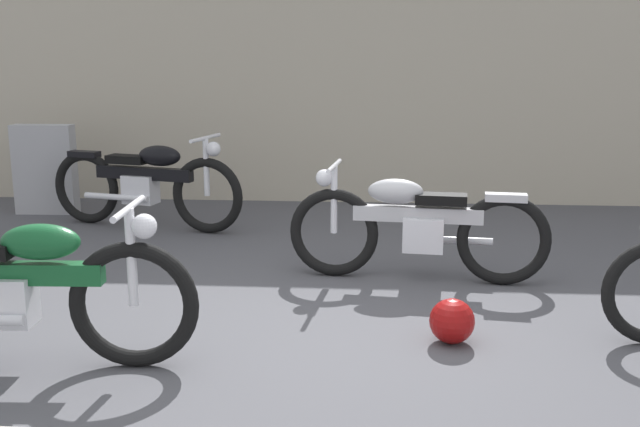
% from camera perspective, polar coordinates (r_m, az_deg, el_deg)
% --- Properties ---
extents(ground_plane, '(40.00, 40.00, 0.00)m').
position_cam_1_polar(ground_plane, '(4.71, 0.45, -10.10)').
color(ground_plane, '#47474C').
extents(building_wall, '(18.00, 0.30, 3.20)m').
position_cam_1_polar(building_wall, '(8.99, 2.40, 11.13)').
color(building_wall, '#B2A893').
rests_on(building_wall, ground_plane).
extents(stone_marker, '(0.68, 0.22, 1.00)m').
position_cam_1_polar(stone_marker, '(8.87, -20.37, 3.20)').
color(stone_marker, '#9E9EA3').
rests_on(stone_marker, ground_plane).
extents(helmet, '(0.29, 0.29, 0.29)m').
position_cam_1_polar(helmet, '(4.77, 10.11, -8.14)').
color(helmet, maroon).
rests_on(helmet, ground_plane).
extents(motorcycle_silver, '(2.06, 0.58, 0.93)m').
position_cam_1_polar(motorcycle_silver, '(5.92, 7.32, -0.94)').
color(motorcycle_silver, black).
rests_on(motorcycle_silver, ground_plane).
extents(motorcycle_black, '(2.14, 0.79, 0.98)m').
position_cam_1_polar(motorcycle_black, '(7.81, -13.21, 2.29)').
color(motorcycle_black, black).
rests_on(motorcycle_black, ground_plane).
extents(motorcycle_green, '(2.15, 0.60, 0.96)m').
position_cam_1_polar(motorcycle_green, '(4.61, -22.35, -5.44)').
color(motorcycle_green, black).
rests_on(motorcycle_green, ground_plane).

